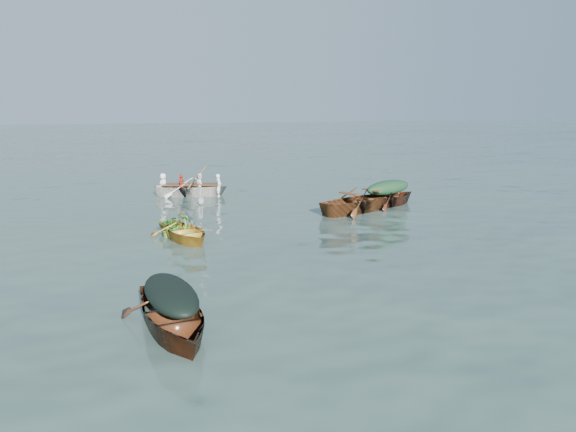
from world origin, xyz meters
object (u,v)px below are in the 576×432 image
Objects in this scene: yellow_dinghy at (184,240)px; open_wooden_boat at (360,211)px; dark_covered_boat at (173,331)px; rowed_boat at (191,196)px; heron at (201,206)px; green_tarp_boat at (387,206)px.

open_wooden_boat is (6.04, 2.57, 0.00)m from yellow_dinghy.
open_wooden_boat reaches higher than dark_covered_boat.
open_wooden_boat is 1.16× the size of rowed_boat.
open_wooden_boat is 4.99× the size of heron.
rowed_boat reaches higher than green_tarp_boat.
open_wooden_boat is at bearing 41.55° from dark_covered_boat.
heron is at bearing 69.59° from dark_covered_boat.
dark_covered_boat is at bearing 116.48° from open_wooden_boat.
yellow_dinghy is 3.31× the size of heron.
yellow_dinghy is at bearing -174.28° from rowed_boat.
dark_covered_boat is 10.89m from open_wooden_boat.
heron is (0.50, 0.24, 0.87)m from yellow_dinghy.
heron is at bearing 86.22° from open_wooden_boat.
open_wooden_boat reaches higher than rowed_boat.
rowed_boat is (-5.41, 4.37, 0.00)m from open_wooden_boat.
dark_covered_boat is at bearing -115.55° from yellow_dinghy.
yellow_dinghy is at bearing 85.46° from green_tarp_boat.
green_tarp_boat is 0.86× the size of open_wooden_boat.
dark_covered_boat reaches higher than rowed_boat.
heron is (-5.55, -2.33, 0.87)m from open_wooden_boat.
rowed_boat is at bearing 73.58° from dark_covered_boat.
yellow_dinghy is 0.77× the size of green_tarp_boat.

